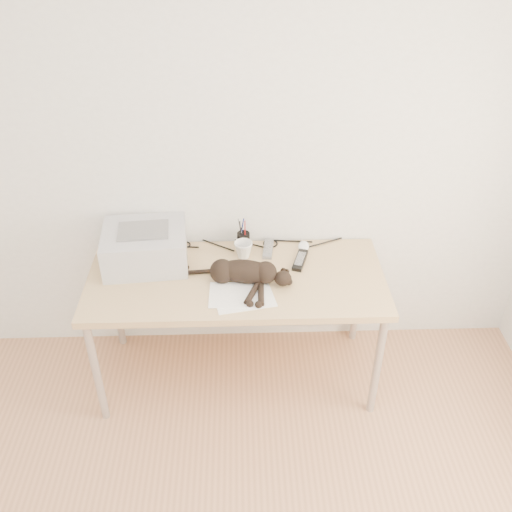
{
  "coord_description": "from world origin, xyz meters",
  "views": [
    {
      "loc": [
        0.03,
        -1.06,
        2.59
      ],
      "look_at": [
        0.11,
        1.34,
        0.91
      ],
      "focal_mm": 40.0,
      "sensor_mm": 36.0,
      "label": 1
    }
  ],
  "objects_px": {
    "desk": "(237,287)",
    "cat": "(242,273)",
    "pen_cup": "(243,240)",
    "mouse": "(304,245)",
    "printer": "(145,246)",
    "mug": "(243,250)"
  },
  "relations": [
    {
      "from": "printer",
      "to": "cat",
      "type": "bearing_deg",
      "value": -20.8
    },
    {
      "from": "printer",
      "to": "mug",
      "type": "bearing_deg",
      "value": 3.15
    },
    {
      "from": "pen_cup",
      "to": "printer",
      "type": "bearing_deg",
      "value": -167.18
    },
    {
      "from": "mug",
      "to": "mouse",
      "type": "height_order",
      "value": "mug"
    },
    {
      "from": "desk",
      "to": "pen_cup",
      "type": "height_order",
      "value": "pen_cup"
    },
    {
      "from": "desk",
      "to": "mug",
      "type": "relative_size",
      "value": 15.43
    },
    {
      "from": "mug",
      "to": "mouse",
      "type": "bearing_deg",
      "value": 14.16
    },
    {
      "from": "printer",
      "to": "mouse",
      "type": "height_order",
      "value": "printer"
    },
    {
      "from": "printer",
      "to": "mug",
      "type": "xyz_separation_m",
      "value": [
        0.54,
        0.03,
        -0.05
      ]
    },
    {
      "from": "desk",
      "to": "pen_cup",
      "type": "bearing_deg",
      "value": 77.35
    },
    {
      "from": "mouse",
      "to": "desk",
      "type": "bearing_deg",
      "value": -146.06
    },
    {
      "from": "mug",
      "to": "pen_cup",
      "type": "relative_size",
      "value": 0.56
    },
    {
      "from": "mouse",
      "to": "printer",
      "type": "bearing_deg",
      "value": -164.3
    },
    {
      "from": "cat",
      "to": "pen_cup",
      "type": "relative_size",
      "value": 3.14
    },
    {
      "from": "mouse",
      "to": "cat",
      "type": "bearing_deg",
      "value": -130.31
    },
    {
      "from": "printer",
      "to": "pen_cup",
      "type": "height_order",
      "value": "printer"
    },
    {
      "from": "desk",
      "to": "cat",
      "type": "relative_size",
      "value": 2.75
    },
    {
      "from": "desk",
      "to": "mug",
      "type": "height_order",
      "value": "mug"
    },
    {
      "from": "pen_cup",
      "to": "mug",
      "type": "bearing_deg",
      "value": -90.91
    },
    {
      "from": "cat",
      "to": "mug",
      "type": "xyz_separation_m",
      "value": [
        0.01,
        0.23,
        -0.01
      ]
    },
    {
      "from": "printer",
      "to": "desk",
      "type": "bearing_deg",
      "value": -8.19
    },
    {
      "from": "cat",
      "to": "pen_cup",
      "type": "xyz_separation_m",
      "value": [
        0.01,
        0.32,
        -0.01
      ]
    }
  ]
}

